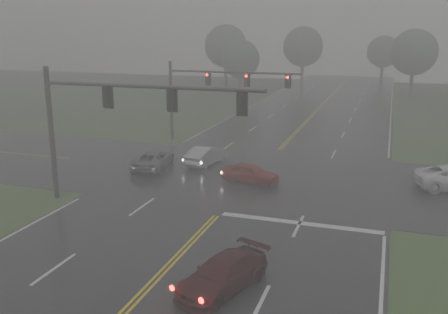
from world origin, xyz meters
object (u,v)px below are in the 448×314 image
(signal_gantry_near, at_px, (109,111))
(signal_gantry_far, at_px, (209,87))
(sedan_red, at_px, (251,183))
(car_grey, at_px, (154,168))
(sedan_silver, at_px, (206,164))
(sedan_maroon, at_px, (223,290))

(signal_gantry_near, bearing_deg, signal_gantry_far, 91.09)
(sedan_red, relative_size, signal_gantry_near, 0.29)
(sedan_red, bearing_deg, signal_gantry_near, 142.87)
(car_grey, bearing_deg, signal_gantry_far, -105.18)
(sedan_red, relative_size, sedan_silver, 0.90)
(sedan_red, bearing_deg, sedan_maroon, -161.55)
(car_grey, bearing_deg, sedan_red, 162.16)
(car_grey, xyz_separation_m, signal_gantry_near, (1.26, -7.65, 5.47))
(signal_gantry_far, bearing_deg, sedan_silver, -71.56)
(sedan_maroon, height_order, car_grey, car_grey)
(signal_gantry_near, distance_m, signal_gantry_far, 16.95)
(sedan_red, height_order, car_grey, car_grey)
(sedan_maroon, height_order, sedan_silver, sedan_silver)
(sedan_maroon, relative_size, car_grey, 0.93)
(sedan_maroon, relative_size, signal_gantry_near, 0.34)
(signal_gantry_near, bearing_deg, car_grey, 99.33)
(sedan_silver, xyz_separation_m, car_grey, (-3.29, -2.23, 0.00))
(signal_gantry_near, xyz_separation_m, signal_gantry_far, (-0.32, 16.94, -0.49))
(sedan_maroon, height_order, signal_gantry_far, signal_gantry_far)
(sedan_silver, height_order, signal_gantry_far, signal_gantry_far)
(sedan_red, height_order, sedan_silver, sedan_silver)
(sedan_red, xyz_separation_m, car_grey, (-7.67, 1.13, 0.00))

